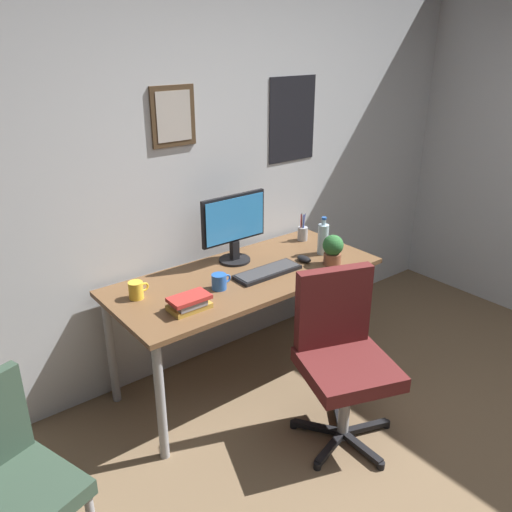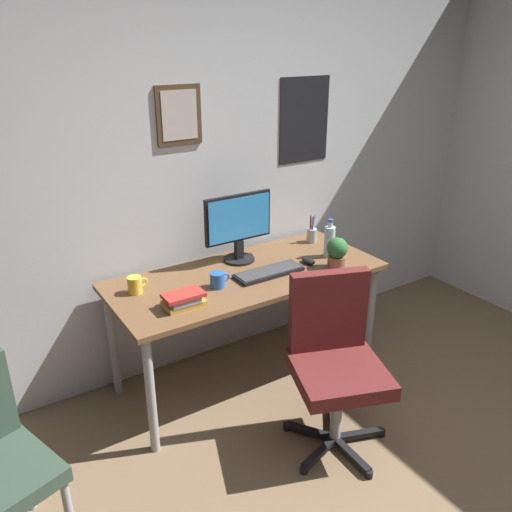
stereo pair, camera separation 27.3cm
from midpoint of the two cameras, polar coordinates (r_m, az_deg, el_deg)
wall_back at (r=3.42m, az=-6.18°, el=9.64°), size 4.40×0.10×2.60m
desk at (r=3.22m, az=-3.53°, el=-3.21°), size 1.67×0.72×0.74m
office_chair at (r=2.86m, az=6.53°, el=-10.11°), size 0.59×0.60×0.95m
side_chair at (r=2.46m, az=-28.70°, el=-20.44°), size 0.53×0.53×0.88m
monitor at (r=3.28m, az=-4.79°, el=3.27°), size 0.46×0.20×0.43m
keyboard at (r=3.18m, az=-1.20°, el=-1.77°), size 0.43×0.15×0.03m
computer_mouse at (r=3.35m, az=2.90°, el=-0.36°), size 0.06×0.11×0.04m
water_bottle at (r=3.45m, az=5.01°, el=1.86°), size 0.07×0.07×0.25m
coffee_mug_near at (r=3.00m, az=-6.58°, el=-2.81°), size 0.12×0.08×0.09m
coffee_mug_far at (r=2.98m, az=-15.39°, el=-3.63°), size 0.12×0.08×0.10m
potted_plant at (r=3.29m, az=5.96°, el=0.72°), size 0.13×0.13×0.19m
pen_cup at (r=3.68m, az=2.95°, el=2.49°), size 0.07×0.07×0.20m
book_stack_left at (r=2.81m, az=-10.06°, el=-5.05°), size 0.22×0.15×0.08m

